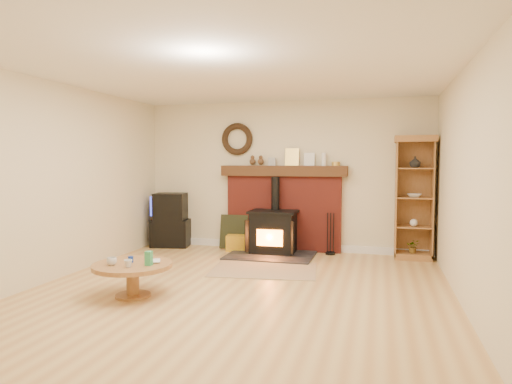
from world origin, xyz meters
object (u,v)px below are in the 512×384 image
(wood_stove, at_px, (273,233))
(tv_unit, at_px, (171,221))
(curio_cabinet, at_px, (414,198))
(coffee_table, at_px, (132,270))

(wood_stove, relative_size, tv_unit, 1.44)
(wood_stove, xyz_separation_m, curio_cabinet, (2.24, 0.28, 0.62))
(wood_stove, height_order, coffee_table, wood_stove)
(tv_unit, relative_size, coffee_table, 1.07)
(wood_stove, bearing_deg, tv_unit, 174.35)
(curio_cabinet, relative_size, coffee_table, 2.15)
(curio_cabinet, bearing_deg, wood_stove, -172.85)
(tv_unit, height_order, coffee_table, tv_unit)
(tv_unit, distance_m, coffee_table, 3.10)
(coffee_table, bearing_deg, wood_stove, 69.75)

